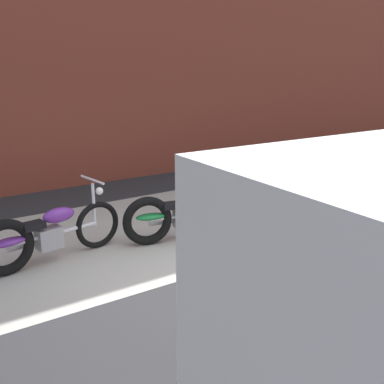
# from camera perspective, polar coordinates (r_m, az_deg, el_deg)

# --- Properties ---
(ground_plane) EXTENTS (80.00, 80.00, 0.00)m
(ground_plane) POSITION_cam_1_polar(r_m,az_deg,el_deg) (5.66, 0.97, -10.57)
(ground_plane) COLOR #2D2D30
(sidewalk_slab) EXTENTS (36.00, 3.50, 0.01)m
(sidewalk_slab) POSITION_cam_1_polar(r_m,az_deg,el_deg) (7.05, -7.12, -5.16)
(sidewalk_slab) COLOR #B2ADA3
(sidewalk_slab) RESTS_ON ground
(brick_building_wall) EXTENTS (36.00, 0.50, 6.35)m
(brick_building_wall) POSITION_cam_1_polar(r_m,az_deg,el_deg) (9.83, -17.37, 19.04)
(brick_building_wall) COLOR brown
(brick_building_wall) RESTS_ON ground
(motorcycle_purple) EXTENTS (2.00, 0.61, 1.03)m
(motorcycle_purple) POSITION_cam_1_polar(r_m,az_deg,el_deg) (6.13, -18.52, -5.27)
(motorcycle_purple) COLOR black
(motorcycle_purple) RESTS_ON ground
(motorcycle_green) EXTENTS (1.97, 0.75, 1.03)m
(motorcycle_green) POSITION_cam_1_polar(r_m,az_deg,el_deg) (6.57, -1.56, -2.97)
(motorcycle_green) COLOR black
(motorcycle_green) RESTS_ON ground
(motorcycle_red) EXTENTS (2.01, 0.58, 1.03)m
(motorcycle_red) POSITION_cam_1_polar(r_m,az_deg,el_deg) (8.21, 11.04, 0.61)
(motorcycle_red) COLOR black
(motorcycle_red) RESTS_ON ground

